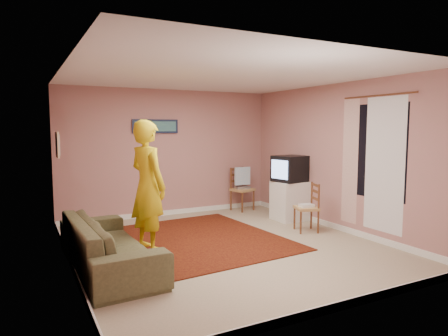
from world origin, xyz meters
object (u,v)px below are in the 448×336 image
tv_cabinet (290,201)px  chair_b (306,202)px  sofa (109,244)px  crt_tv (290,169)px  person (148,186)px  chair_a (242,184)px

tv_cabinet → chair_b: size_ratio=1.59×
tv_cabinet → sofa: (-3.75, -1.16, -0.06)m
crt_tv → chair_b: crt_tv is taller
chair_b → person: size_ratio=0.25×
chair_b → crt_tv: bearing=-179.0°
crt_tv → chair_a: crt_tv is taller
crt_tv → chair_b: size_ratio=1.38×
tv_cabinet → person: size_ratio=0.40×
tv_cabinet → person: bearing=-168.1°
crt_tv → tv_cabinet: bearing=0.0°
sofa → person: person is taller
person → chair_a: bearing=-72.3°
sofa → person: size_ratio=1.16×
crt_tv → chair_b: (-0.27, -0.85, -0.50)m
sofa → chair_a: bearing=-57.2°
chair_b → person: (-2.78, 0.21, 0.45)m
chair_b → chair_a: bearing=-158.7°
chair_a → person: bearing=-161.5°
person → chair_b: bearing=-111.6°
crt_tv → person: size_ratio=0.35×
chair_a → chair_b: 2.10m
tv_cabinet → crt_tv: crt_tv is taller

